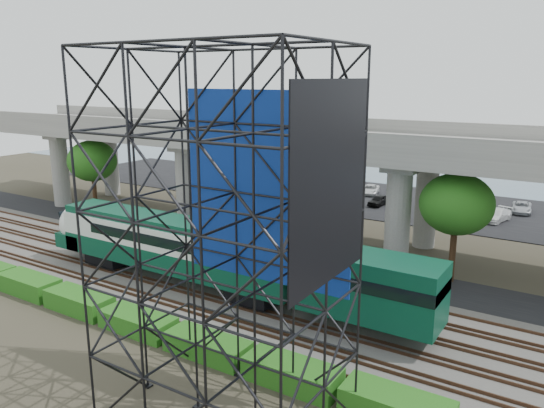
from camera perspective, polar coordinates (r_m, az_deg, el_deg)
The scene contains 13 objects.
ground at distance 34.97m, azimuth -10.18°, elevation -10.17°, with size 140.00×140.00×0.00m, color #474233.
ballast_bed at distance 36.30m, azimuth -8.05°, elevation -9.00°, with size 90.00×12.00×0.20m, color slate.
service_road at distance 42.70m, azimuth -0.66°, elevation -5.45°, with size 90.00×5.00×0.08m, color black.
parking_lot at distance 63.00m, azimuth 11.02°, elevation 0.55°, with size 90.00×18.00×0.08m, color black.
harbor_water at distance 83.54m, azimuth 16.56°, elevation 3.39°, with size 140.00×40.00×0.03m, color slate.
rail_tracks at distance 36.23m, azimuth -8.06°, elevation -8.74°, with size 90.00×9.52×0.16m.
commuter_train at distance 35.21m, azimuth -7.96°, elevation -4.88°, with size 29.30×3.06×4.30m.
overpass at distance 45.55m, azimuth 2.88°, elevation 6.31°, with size 80.00×12.00×12.40m.
scaffold_tower at distance 20.56m, azimuth -5.36°, elevation -4.83°, with size 9.36×6.36×15.00m.
hedge_strip at distance 31.33m, azimuth -14.23°, elevation -12.17°, with size 34.60×1.80×1.20m.
trees at distance 48.40m, azimuth -1.68°, elevation 3.59°, with size 40.94×16.94×7.69m.
suv at distance 46.77m, azimuth -8.31°, elevation -2.82°, with size 2.62×5.69×1.58m, color black.
parked_cars at distance 62.32m, azimuth 11.01°, elevation 1.00°, with size 35.48×9.49×1.28m.
Camera 1 is at (21.94, -23.40, 13.93)m, focal length 35.00 mm.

